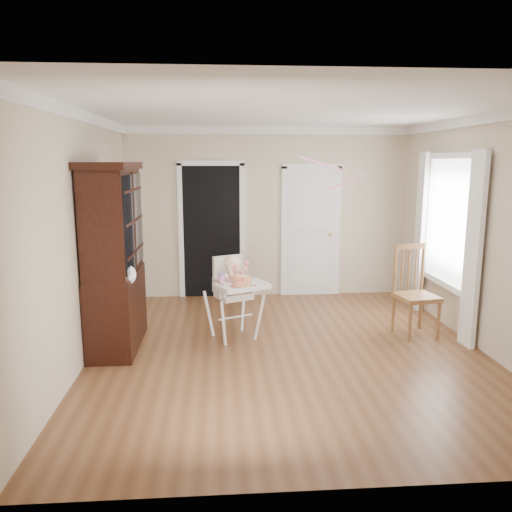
{
  "coord_description": "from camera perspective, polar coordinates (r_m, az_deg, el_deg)",
  "views": [
    {
      "loc": [
        -0.77,
        -5.45,
        2.17
      ],
      "look_at": [
        -0.34,
        0.39,
        1.05
      ],
      "focal_mm": 35.0,
      "sensor_mm": 36.0,
      "label": 1
    }
  ],
  "objects": [
    {
      "name": "high_chair",
      "position": [
        6.13,
        -2.56,
        -3.66
      ],
      "size": [
        0.83,
        0.91,
        1.04
      ],
      "rotation": [
        0.0,
        0.0,
        0.42
      ],
      "color": "white",
      "rests_on": "floor"
    },
    {
      "name": "sippy_cup",
      "position": [
        5.94,
        -3.92,
        -2.61
      ],
      "size": [
        0.07,
        0.07,
        0.18
      ],
      "rotation": [
        0.0,
        0.0,
        0.42
      ],
      "color": "pink",
      "rests_on": "high_chair"
    },
    {
      "name": "wall_back",
      "position": [
        8.03,
        1.35,
        4.93
      ],
      "size": [
        4.5,
        0.0,
        4.5
      ],
      "primitive_type": "plane",
      "rotation": [
        1.57,
        0.0,
        0.0
      ],
      "color": "beige",
      "rests_on": "floor"
    },
    {
      "name": "window_right",
      "position": [
        6.97,
        20.92,
        2.8
      ],
      "size": [
        0.13,
        1.84,
        2.3
      ],
      "color": "white",
      "rests_on": "wall_right"
    },
    {
      "name": "doorway",
      "position": [
        8.0,
        -5.09,
        3.13
      ],
      "size": [
        1.06,
        0.05,
        2.22
      ],
      "color": "black",
      "rests_on": "wall_back"
    },
    {
      "name": "closet_door",
      "position": [
        8.14,
        6.27,
        2.64
      ],
      "size": [
        0.96,
        0.09,
        2.13
      ],
      "color": "white",
      "rests_on": "wall_back"
    },
    {
      "name": "baby",
      "position": [
        6.12,
        -2.66,
        -2.16
      ],
      "size": [
        0.35,
        0.27,
        0.48
      ],
      "rotation": [
        0.0,
        0.0,
        0.42
      ],
      "color": "beige",
      "rests_on": "high_chair"
    },
    {
      "name": "cake",
      "position": [
        5.86,
        -1.57,
        -2.9
      ],
      "size": [
        0.27,
        0.27,
        0.13
      ],
      "color": "silver",
      "rests_on": "high_chair"
    },
    {
      "name": "china_cabinet",
      "position": [
        5.97,
        -15.86,
        -0.14
      ],
      "size": [
        0.57,
        1.28,
        2.16
      ],
      "color": "black",
      "rests_on": "floor"
    },
    {
      "name": "wall_left",
      "position": [
        5.7,
        -19.17,
        1.93
      ],
      "size": [
        0.0,
        5.0,
        5.0
      ],
      "primitive_type": "plane",
      "rotation": [
        1.57,
        0.0,
        1.57
      ],
      "color": "beige",
      "rests_on": "floor"
    },
    {
      "name": "ceiling",
      "position": [
        5.53,
        4.02,
        16.27
      ],
      "size": [
        5.0,
        5.0,
        0.0
      ],
      "primitive_type": "plane",
      "rotation": [
        3.14,
        0.0,
        0.0
      ],
      "color": "white",
      "rests_on": "wall_back"
    },
    {
      "name": "floor",
      "position": [
        5.92,
        3.67,
        -10.75
      ],
      "size": [
        5.0,
        5.0,
        0.0
      ],
      "primitive_type": "plane",
      "color": "brown",
      "rests_on": "ground"
    },
    {
      "name": "crown_molding",
      "position": [
        5.52,
        4.01,
        15.65
      ],
      "size": [
        4.5,
        5.0,
        0.12
      ],
      "primitive_type": null,
      "color": "white",
      "rests_on": "ceiling"
    },
    {
      "name": "wall_right",
      "position": [
        6.29,
        24.61,
        2.31
      ],
      "size": [
        0.0,
        5.0,
        5.0
      ],
      "primitive_type": "plane",
      "rotation": [
        1.57,
        0.0,
        -1.57
      ],
      "color": "beige",
      "rests_on": "floor"
    },
    {
      "name": "streamer",
      "position": [
        5.53,
        7.24,
        10.52
      ],
      "size": [
        0.4,
        0.32,
        0.15
      ],
      "primitive_type": null,
      "rotation": [
        0.26,
        0.0,
        0.91
      ],
      "color": "pink",
      "rests_on": "ceiling"
    },
    {
      "name": "dining_chair",
      "position": [
        6.59,
        17.71,
        -4.13
      ],
      "size": [
        0.54,
        0.54,
        1.14
      ],
      "rotation": [
        0.0,
        0.0,
        0.18
      ],
      "color": "brown",
      "rests_on": "floor"
    }
  ]
}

